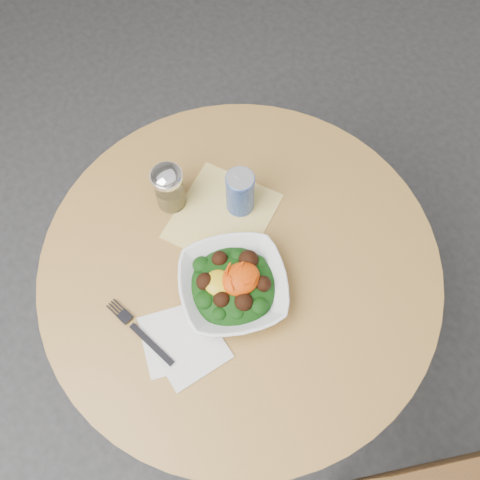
% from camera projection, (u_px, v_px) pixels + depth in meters
% --- Properties ---
extents(ground, '(6.00, 6.00, 0.00)m').
position_uv_depth(ground, '(240.00, 347.00, 1.87)').
color(ground, '#2E2E30').
rests_on(ground, ground).
extents(table, '(0.90, 0.90, 0.75)m').
position_uv_depth(table, '(240.00, 294.00, 1.37)').
color(table, black).
rests_on(table, ground).
extents(cloth_napkin, '(0.30, 0.29, 0.00)m').
position_uv_depth(cloth_napkin, '(223.00, 216.00, 1.24)').
color(cloth_napkin, '#DEAC0B').
rests_on(cloth_napkin, table).
extents(paper_napkins, '(0.17, 0.19, 0.00)m').
position_uv_depth(paper_napkins, '(182.00, 343.00, 1.11)').
color(paper_napkins, silver).
rests_on(paper_napkins, table).
extents(salad_bowl, '(0.30, 0.30, 0.09)m').
position_uv_depth(salad_bowl, '(233.00, 286.00, 1.13)').
color(salad_bowl, white).
rests_on(salad_bowl, table).
extents(fork, '(0.06, 0.19, 0.00)m').
position_uv_depth(fork, '(138.00, 330.00, 1.12)').
color(fork, black).
rests_on(fork, table).
extents(spice_shaker, '(0.07, 0.07, 0.13)m').
position_uv_depth(spice_shaker, '(169.00, 188.00, 1.20)').
color(spice_shaker, silver).
rests_on(spice_shaker, table).
extents(beverage_can, '(0.06, 0.06, 0.12)m').
position_uv_depth(beverage_can, '(240.00, 192.00, 1.20)').
color(beverage_can, navy).
rests_on(beverage_can, table).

